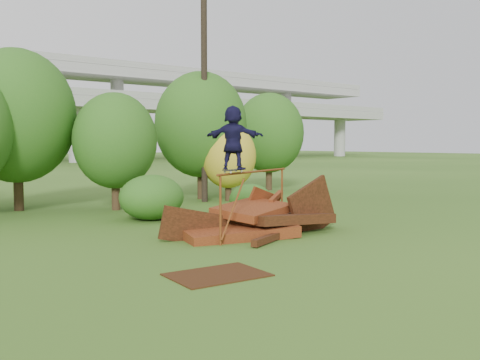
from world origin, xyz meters
TOP-DOWN VIEW (x-y plane):
  - ground at (0.00, 0.00)m, footprint 240.00×240.00m
  - scrap_pile at (-0.36, 1.75)m, footprint 5.83×3.07m
  - grind_rail at (-0.50, 1.71)m, footprint 3.79×1.51m
  - skateboard at (-1.62, 1.28)m, footprint 0.82×0.49m
  - skater at (-1.62, 1.28)m, footprint 1.34×1.59m
  - flat_plate at (-4.20, -1.44)m, footprint 2.03×1.55m
  - tree_1 at (-4.08, 11.82)m, footprint 4.57×4.57m
  - tree_2 at (-1.02, 9.58)m, footprint 3.31×3.31m
  - tree_3 at (4.04, 10.87)m, footprint 4.35×4.35m
  - tree_4 at (4.51, 9.38)m, footprint 2.56×2.56m
  - tree_5 at (9.71, 12.32)m, footprint 3.90×3.90m
  - shrub_left at (-1.29, 6.26)m, footprint 2.28×2.11m
  - shrub_right at (2.22, 5.11)m, footprint 1.63×1.50m
  - utility_pole at (3.46, 9.77)m, footprint 1.40×0.28m

SIDE VIEW (x-z plane):
  - ground at x=0.00m, z-range 0.00..0.00m
  - flat_plate at x=-4.20m, z-range 0.00..0.03m
  - scrap_pile at x=-0.36m, z-range -0.64..1.41m
  - shrub_right at x=2.22m, z-range 0.00..1.16m
  - shrub_left at x=-1.29m, z-range 0.00..1.58m
  - grind_rail at x=-0.50m, z-range 0.50..2.37m
  - skateboard at x=-1.62m, z-range 1.90..1.98m
  - tree_4 at x=4.51m, z-range 0.29..3.83m
  - tree_2 at x=-1.02m, z-range 0.42..5.09m
  - skater at x=-1.62m, z-range 1.96..3.67m
  - tree_5 at x=9.71m, z-range 0.49..5.96m
  - tree_3 at x=4.04m, z-range 0.51..6.55m
  - tree_1 at x=-4.08m, z-range 0.54..6.90m
  - utility_pole at x=3.46m, z-range 0.07..10.71m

